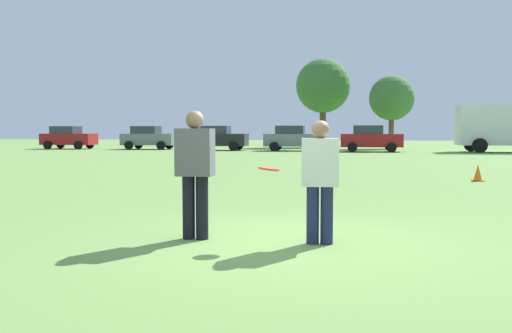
{
  "coord_description": "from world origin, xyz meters",
  "views": [
    {
      "loc": [
        1.22,
        -6.95,
        1.42
      ],
      "look_at": [
        -0.53,
        0.8,
        0.92
      ],
      "focal_mm": 38.95,
      "sensor_mm": 36.0,
      "label": 1
    }
  ],
  "objects_px": {
    "parked_car_center": "(218,138)",
    "player_defender": "(320,175)",
    "traffic_cone": "(478,173)",
    "parked_car_near_left": "(68,137)",
    "parked_car_near_right": "(371,138)",
    "parked_car_mid_left": "(149,138)",
    "frisbee": "(269,169)",
    "player_thrower": "(195,167)",
    "parked_car_mid_right": "(293,138)"
  },
  "relations": [
    {
      "from": "frisbee",
      "to": "parked_car_mid_left",
      "type": "distance_m",
      "value": 37.77
    },
    {
      "from": "parked_car_center",
      "to": "parked_car_mid_right",
      "type": "xyz_separation_m",
      "value": [
        5.63,
        0.02,
        0.0
      ]
    },
    {
      "from": "player_defender",
      "to": "parked_car_mid_right",
      "type": "distance_m",
      "value": 33.39
    },
    {
      "from": "player_thrower",
      "to": "parked_car_mid_left",
      "type": "xyz_separation_m",
      "value": [
        -15.49,
        33.93,
        -0.03
      ]
    },
    {
      "from": "player_thrower",
      "to": "frisbee",
      "type": "xyz_separation_m",
      "value": [
        1.0,
        -0.05,
        -0.0
      ]
    },
    {
      "from": "player_thrower",
      "to": "traffic_cone",
      "type": "distance_m",
      "value": 11.13
    },
    {
      "from": "player_defender",
      "to": "parked_car_near_left",
      "type": "distance_m",
      "value": 41.04
    },
    {
      "from": "player_thrower",
      "to": "parked_car_near_left",
      "type": "height_order",
      "value": "parked_car_near_left"
    },
    {
      "from": "parked_car_near_left",
      "to": "parked_car_near_right",
      "type": "distance_m",
      "value": 23.93
    },
    {
      "from": "parked_car_mid_left",
      "to": "parked_car_near_right",
      "type": "relative_size",
      "value": 1.0
    },
    {
      "from": "frisbee",
      "to": "player_defender",
      "type": "bearing_deg",
      "value": 8.48
    },
    {
      "from": "parked_car_near_left",
      "to": "parked_car_center",
      "type": "height_order",
      "value": "same"
    },
    {
      "from": "parked_car_center",
      "to": "player_defender",
      "type": "bearing_deg",
      "value": -71.34
    },
    {
      "from": "traffic_cone",
      "to": "frisbee",
      "type": "bearing_deg",
      "value": -112.42
    },
    {
      "from": "player_thrower",
      "to": "parked_car_mid_left",
      "type": "distance_m",
      "value": 37.3
    },
    {
      "from": "traffic_cone",
      "to": "parked_car_mid_right",
      "type": "relative_size",
      "value": 0.11
    },
    {
      "from": "player_defender",
      "to": "parked_car_near_right",
      "type": "distance_m",
      "value": 32.41
    },
    {
      "from": "player_thrower",
      "to": "parked_car_near_right",
      "type": "height_order",
      "value": "parked_car_near_right"
    },
    {
      "from": "player_defender",
      "to": "parked_car_mid_left",
      "type": "bearing_deg",
      "value": 116.81
    },
    {
      "from": "player_thrower",
      "to": "parked_car_center",
      "type": "distance_m",
      "value": 34.29
    },
    {
      "from": "player_thrower",
      "to": "parked_car_mid_left",
      "type": "height_order",
      "value": "parked_car_mid_left"
    },
    {
      "from": "parked_car_center",
      "to": "traffic_cone",
      "type": "bearing_deg",
      "value": -57.74
    },
    {
      "from": "parked_car_center",
      "to": "parked_car_near_right",
      "type": "relative_size",
      "value": 1.0
    },
    {
      "from": "player_thrower",
      "to": "parked_car_center",
      "type": "bearing_deg",
      "value": 106.04
    },
    {
      "from": "player_thrower",
      "to": "player_defender",
      "type": "bearing_deg",
      "value": 1.45
    },
    {
      "from": "parked_car_mid_left",
      "to": "player_thrower",
      "type": "bearing_deg",
      "value": -65.46
    },
    {
      "from": "player_defender",
      "to": "parked_car_near_left",
      "type": "relative_size",
      "value": 0.36
    },
    {
      "from": "player_thrower",
      "to": "parked_car_near_right",
      "type": "distance_m",
      "value": 32.5
    },
    {
      "from": "player_thrower",
      "to": "parked_car_mid_right",
      "type": "height_order",
      "value": "parked_car_mid_right"
    },
    {
      "from": "parked_car_mid_left",
      "to": "player_defender",
      "type": "bearing_deg",
      "value": -63.19
    },
    {
      "from": "parked_car_center",
      "to": "parked_car_near_right",
      "type": "height_order",
      "value": "same"
    },
    {
      "from": "parked_car_mid_left",
      "to": "parked_car_center",
      "type": "bearing_deg",
      "value": -9.19
    },
    {
      "from": "player_thrower",
      "to": "parked_car_near_left",
      "type": "relative_size",
      "value": 0.39
    },
    {
      "from": "parked_car_center",
      "to": "parked_car_mid_right",
      "type": "distance_m",
      "value": 5.63
    },
    {
      "from": "player_defender",
      "to": "player_thrower",
      "type": "bearing_deg",
      "value": -178.55
    },
    {
      "from": "player_thrower",
      "to": "player_defender",
      "type": "height_order",
      "value": "player_thrower"
    },
    {
      "from": "parked_car_near_left",
      "to": "parked_car_mid_right",
      "type": "height_order",
      "value": "same"
    },
    {
      "from": "frisbee",
      "to": "parked_car_center",
      "type": "relative_size",
      "value": 0.06
    },
    {
      "from": "player_thrower",
      "to": "frisbee",
      "type": "height_order",
      "value": "player_thrower"
    },
    {
      "from": "player_defender",
      "to": "parked_car_center",
      "type": "relative_size",
      "value": 0.36
    },
    {
      "from": "parked_car_mid_left",
      "to": "frisbee",
      "type": "bearing_deg",
      "value": -64.11
    },
    {
      "from": "player_defender",
      "to": "parked_car_mid_right",
      "type": "relative_size",
      "value": 0.36
    },
    {
      "from": "player_defender",
      "to": "parked_car_mid_left",
      "type": "relative_size",
      "value": 0.36
    },
    {
      "from": "traffic_cone",
      "to": "parked_car_near_left",
      "type": "bearing_deg",
      "value": 139.21
    },
    {
      "from": "traffic_cone",
      "to": "parked_car_near_left",
      "type": "height_order",
      "value": "parked_car_near_left"
    },
    {
      "from": "player_defender",
      "to": "parked_car_mid_left",
      "type": "xyz_separation_m",
      "value": [
        -17.13,
        33.89,
        0.05
      ]
    },
    {
      "from": "player_thrower",
      "to": "parked_car_mid_right",
      "type": "distance_m",
      "value": 33.2
    },
    {
      "from": "player_defender",
      "to": "traffic_cone",
      "type": "xyz_separation_m",
      "value": [
        3.46,
        9.83,
        -0.64
      ]
    },
    {
      "from": "parked_car_mid_right",
      "to": "parked_car_near_right",
      "type": "height_order",
      "value": "same"
    },
    {
      "from": "player_thrower",
      "to": "frisbee",
      "type": "relative_size",
      "value": 6.23
    }
  ]
}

